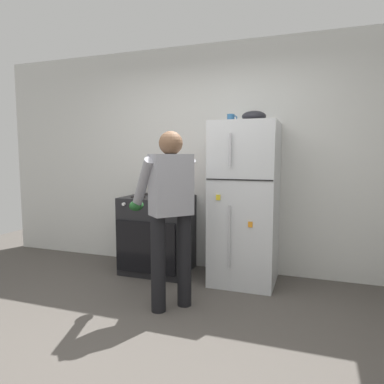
{
  "coord_description": "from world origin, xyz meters",
  "views": [
    {
      "loc": [
        1.17,
        -2.16,
        1.39
      ],
      "look_at": [
        -0.06,
        1.32,
        1.0
      ],
      "focal_mm": 32.63,
      "sensor_mm": 36.0,
      "label": 1
    }
  ],
  "objects_px": {
    "pepper_mill": "(143,186)",
    "mixing_bowl": "(254,116)",
    "stove_range": "(157,234)",
    "person_cook": "(170,204)",
    "red_pot": "(168,192)",
    "refrigerator": "(245,203)",
    "coffee_mug": "(231,119)"
  },
  "relations": [
    {
      "from": "mixing_bowl",
      "to": "coffee_mug",
      "type": "bearing_deg",
      "value": 169.01
    },
    {
      "from": "refrigerator",
      "to": "mixing_bowl",
      "type": "height_order",
      "value": "mixing_bowl"
    },
    {
      "from": "person_cook",
      "to": "red_pot",
      "type": "bearing_deg",
      "value": 114.14
    },
    {
      "from": "stove_range",
      "to": "red_pot",
      "type": "relative_size",
      "value": 2.76
    },
    {
      "from": "refrigerator",
      "to": "red_pot",
      "type": "relative_size",
      "value": 5.28
    },
    {
      "from": "stove_range",
      "to": "pepper_mill",
      "type": "bearing_deg",
      "value": 144.96
    },
    {
      "from": "person_cook",
      "to": "red_pot",
      "type": "xyz_separation_m",
      "value": [
        -0.37,
        0.84,
        0.02
      ]
    },
    {
      "from": "mixing_bowl",
      "to": "person_cook",
      "type": "bearing_deg",
      "value": -123.75
    },
    {
      "from": "refrigerator",
      "to": "coffee_mug",
      "type": "height_order",
      "value": "coffee_mug"
    },
    {
      "from": "mixing_bowl",
      "to": "red_pot",
      "type": "bearing_deg",
      "value": -177.04
    },
    {
      "from": "red_pot",
      "to": "pepper_mill",
      "type": "bearing_deg",
      "value": 151.48
    },
    {
      "from": "refrigerator",
      "to": "person_cook",
      "type": "xyz_separation_m",
      "value": [
        -0.51,
        -0.89,
        0.08
      ]
    },
    {
      "from": "person_cook",
      "to": "red_pot",
      "type": "distance_m",
      "value": 0.92
    },
    {
      "from": "stove_range",
      "to": "person_cook",
      "type": "xyz_separation_m",
      "value": [
        0.53,
        -0.88,
        0.5
      ]
    },
    {
      "from": "coffee_mug",
      "to": "mixing_bowl",
      "type": "distance_m",
      "value": 0.26
    },
    {
      "from": "red_pot",
      "to": "pepper_mill",
      "type": "height_order",
      "value": "pepper_mill"
    },
    {
      "from": "stove_range",
      "to": "person_cook",
      "type": "height_order",
      "value": "person_cook"
    },
    {
      "from": "stove_range",
      "to": "pepper_mill",
      "type": "relative_size",
      "value": 4.64
    },
    {
      "from": "person_cook",
      "to": "coffee_mug",
      "type": "height_order",
      "value": "coffee_mug"
    },
    {
      "from": "person_cook",
      "to": "coffee_mug",
      "type": "bearing_deg",
      "value": 70.34
    },
    {
      "from": "refrigerator",
      "to": "stove_range",
      "type": "relative_size",
      "value": 1.91
    },
    {
      "from": "stove_range",
      "to": "red_pot",
      "type": "height_order",
      "value": "red_pot"
    },
    {
      "from": "person_cook",
      "to": "mixing_bowl",
      "type": "relative_size",
      "value": 6.32
    },
    {
      "from": "red_pot",
      "to": "pepper_mill",
      "type": "xyz_separation_m",
      "value": [
        -0.46,
        0.25,
        0.04
      ]
    },
    {
      "from": "refrigerator",
      "to": "coffee_mug",
      "type": "bearing_deg",
      "value": 164.17
    },
    {
      "from": "person_cook",
      "to": "stove_range",
      "type": "bearing_deg",
      "value": 121.41
    },
    {
      "from": "stove_range",
      "to": "mixing_bowl",
      "type": "distance_m",
      "value": 1.76
    },
    {
      "from": "pepper_mill",
      "to": "mixing_bowl",
      "type": "bearing_deg",
      "value": -7.98
    },
    {
      "from": "red_pot",
      "to": "mixing_bowl",
      "type": "xyz_separation_m",
      "value": [
        0.97,
        0.05,
        0.82
      ]
    },
    {
      "from": "person_cook",
      "to": "mixing_bowl",
      "type": "xyz_separation_m",
      "value": [
        0.59,
        0.89,
        0.85
      ]
    },
    {
      "from": "stove_range",
      "to": "coffee_mug",
      "type": "relative_size",
      "value": 8.13
    },
    {
      "from": "refrigerator",
      "to": "coffee_mug",
      "type": "relative_size",
      "value": 15.54
    }
  ]
}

